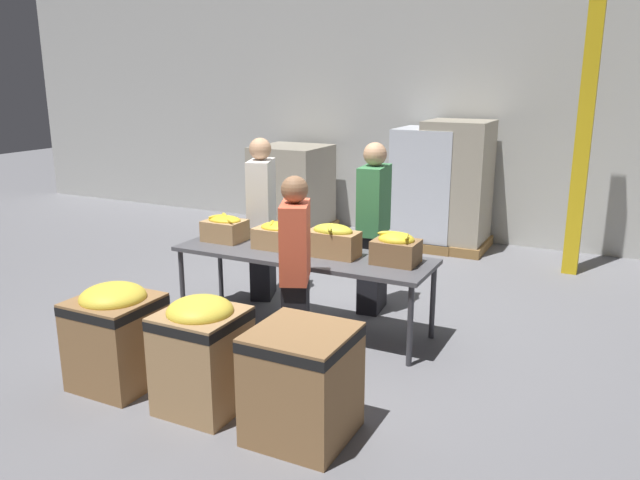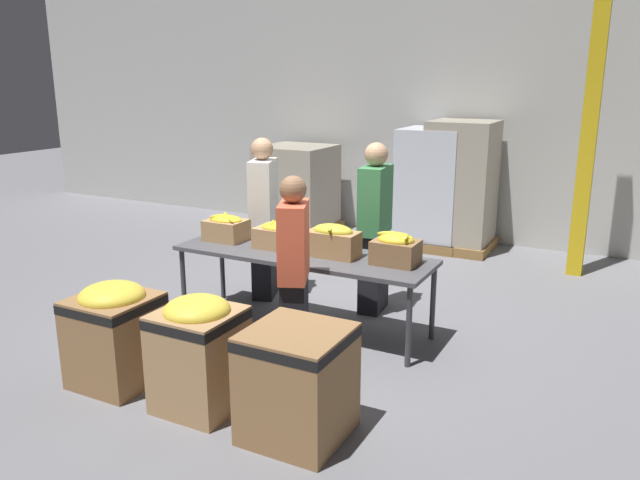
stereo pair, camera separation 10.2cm
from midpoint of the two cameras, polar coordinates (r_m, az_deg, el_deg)
name	(u,v)px [view 1 (the left image)]	position (r m, az deg, el deg)	size (l,w,h in m)	color
ground_plane	(303,328)	(6.15, -2.05, -8.01)	(30.00, 30.00, 0.00)	slate
wall_back	(433,103)	(9.48, 10.01, 12.27)	(16.00, 0.08, 4.00)	#B7B7B2
sorting_table	(302,258)	(5.92, -2.12, -1.66)	(2.50, 0.77, 0.76)	#4C4C51
banana_box_0	(225,228)	(6.39, -9.16, 1.11)	(0.40, 0.31, 0.27)	tan
banana_box_1	(278,235)	(6.06, -4.38, 0.47)	(0.42, 0.32, 0.27)	tan
banana_box_2	(333,240)	(5.75, 0.67, -0.01)	(0.48, 0.30, 0.31)	#A37A4C
banana_box_3	(396,248)	(5.57, 6.44, -0.71)	(0.40, 0.31, 0.30)	olive
volunteer_0	(373,229)	(6.37, 4.44, 1.00)	(0.28, 0.49, 1.75)	black
volunteer_1	(295,275)	(5.10, -2.83, -3.21)	(0.37, 0.49, 1.63)	black
volunteer_2	(262,220)	(6.78, -5.76, 1.85)	(0.38, 0.52, 1.76)	black
donation_bin_0	(116,332)	(5.20, -18.69, -7.97)	(0.60, 0.60, 0.83)	olive
donation_bin_1	(202,350)	(4.67, -11.36, -9.87)	(0.57, 0.57, 0.86)	tan
donation_bin_2	(302,380)	(4.28, -2.34, -12.67)	(0.65, 0.65, 0.77)	olive
support_pillar	(587,109)	(8.06, 22.85, 10.94)	(0.18, 0.18, 4.00)	gold
pallet_stack_0	(292,190)	(9.72, -2.87, 4.58)	(1.12, 1.12, 1.34)	olive
pallet_stack_1	(456,187)	(8.91, 12.03, 4.80)	(0.94, 0.94, 1.79)	olive
pallet_stack_2	(427,189)	(9.02, 9.48, 4.66)	(0.95, 0.95, 1.68)	olive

